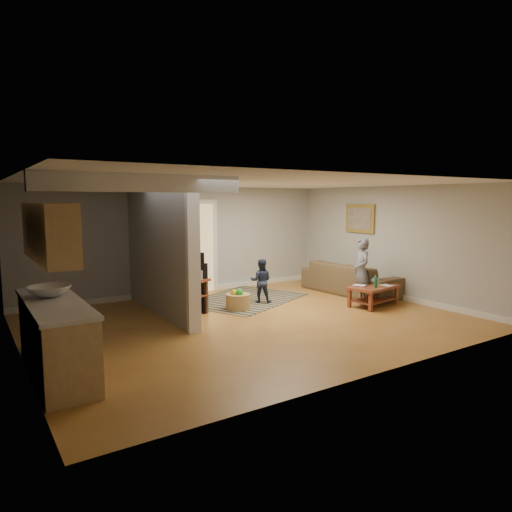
% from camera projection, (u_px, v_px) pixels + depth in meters
% --- Properties ---
extents(ground, '(7.50, 7.50, 0.00)m').
position_uv_depth(ground, '(252.00, 321.00, 8.29)').
color(ground, '#9A5A27').
rests_on(ground, ground).
extents(room_shell, '(7.54, 6.02, 2.52)m').
position_uv_depth(room_shell, '(187.00, 242.00, 7.89)').
color(room_shell, '#B5B3AD').
rests_on(room_shell, ground).
extents(area_rug, '(3.12, 2.77, 0.01)m').
position_uv_depth(area_rug, '(245.00, 299.00, 10.12)').
color(area_rug, black).
rests_on(area_rug, ground).
extents(sofa, '(1.09, 2.49, 0.71)m').
position_uv_depth(sofa, '(351.00, 293.00, 10.77)').
color(sofa, '#4F4227').
rests_on(sofa, ground).
extents(coffee_table, '(1.17, 0.80, 0.64)m').
position_uv_depth(coffee_table, '(373.00, 290.00, 9.47)').
color(coffee_table, brown).
rests_on(coffee_table, ground).
extents(tv_console, '(0.81, 1.16, 0.94)m').
position_uv_depth(tv_console, '(184.00, 280.00, 8.93)').
color(tv_console, brown).
rests_on(tv_console, ground).
extents(speaker_left, '(0.12, 0.12, 0.99)m').
position_uv_depth(speaker_left, '(204.00, 288.00, 8.80)').
color(speaker_left, black).
rests_on(speaker_left, ground).
extents(speaker_right, '(0.11, 0.11, 1.00)m').
position_uv_depth(speaker_right, '(170.00, 287.00, 8.85)').
color(speaker_right, black).
rests_on(speaker_right, ground).
extents(toy_basket, '(0.49, 0.49, 0.43)m').
position_uv_depth(toy_basket, '(238.00, 301.00, 9.14)').
color(toy_basket, olive).
rests_on(toy_basket, ground).
extents(child, '(0.51, 0.60, 1.39)m').
position_uv_depth(child, '(361.00, 303.00, 9.77)').
color(child, slate).
rests_on(child, ground).
extents(toddler, '(0.58, 0.56, 0.94)m').
position_uv_depth(toddler, '(261.00, 303.00, 9.78)').
color(toddler, '#202942').
rests_on(toddler, ground).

